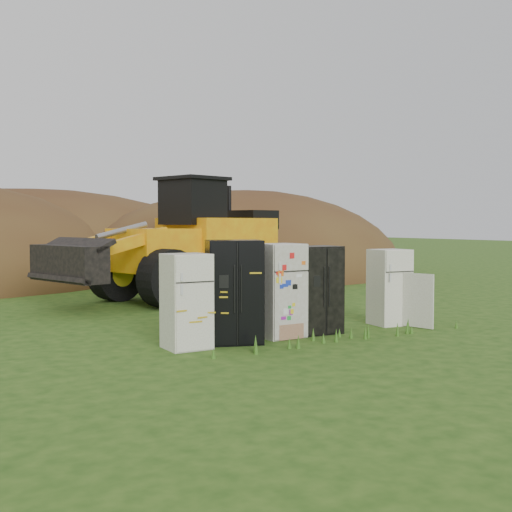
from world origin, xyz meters
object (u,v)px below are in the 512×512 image
Objects in this scene: fridge_leftmost at (186,301)px; wheel_loader at (169,239)px; fridge_black_side at (234,292)px; fridge_dark_mid at (316,290)px; fridge_sticker at (280,290)px; fridge_open_door at (389,287)px.

wheel_loader is at bearing 70.15° from fridge_leftmost.
fridge_leftmost is 0.97m from fridge_black_side.
fridge_leftmost is at bearing -174.09° from fridge_dark_mid.
fridge_sticker is (2.01, 0.05, 0.07)m from fridge_leftmost.
fridge_leftmost is 4.83m from fridge_open_door.
fridge_sticker is at bearing 4.26° from fridge_leftmost.
fridge_black_side reaches higher than fridge_dark_mid.
fridge_sticker is at bearing -173.38° from fridge_open_door.
wheel_loader reaches higher than fridge_open_door.
fridge_black_side is 1.04m from fridge_sticker.
fridge_dark_mid is 1.07× the size of fridge_open_door.
fridge_leftmost reaches higher than fridge_open_door.
fridge_leftmost is 0.88× the size of fridge_black_side.
fridge_black_side reaches higher than fridge_leftmost.
fridge_black_side is at bearing -174.09° from fridge_dark_mid.
fridge_open_door is at bearing -84.79° from wheel_loader.
fridge_black_side is 1.89m from fridge_dark_mid.
fridge_black_side is at bearing 3.23° from fridge_leftmost.
fridge_open_door is 6.76m from wheel_loader.
fridge_dark_mid is (0.85, -0.03, -0.03)m from fridge_sticker.
fridge_sticker reaches higher than fridge_leftmost.
fridge_black_side is 1.05× the size of fridge_sticker.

